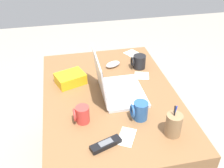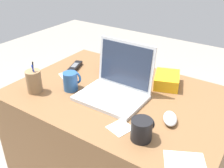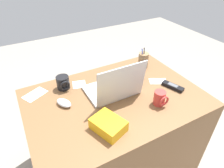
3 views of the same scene
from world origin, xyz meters
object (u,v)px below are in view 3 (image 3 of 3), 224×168
at_px(computer_mouse, 64,103).
at_px(coffee_mug_spare, 63,83).
at_px(snack_bag, 108,125).
at_px(pen_holder, 143,60).
at_px(coffee_mug_tall, 160,98).
at_px(cordless_phone, 173,86).
at_px(coffee_mug_white, 137,73).
at_px(laptop, 114,88).

height_order(computer_mouse, coffee_mug_spare, coffee_mug_spare).
bearing_deg(computer_mouse, snack_bag, 90.33).
distance_m(pen_holder, snack_bag, 0.71).
relative_size(coffee_mug_tall, cordless_phone, 0.59).
bearing_deg(pen_holder, cordless_phone, 92.16).
bearing_deg(coffee_mug_tall, coffee_mug_spare, -43.33).
distance_m(coffee_mug_white, coffee_mug_spare, 0.52).
xyz_separation_m(laptop, coffee_mug_spare, (0.27, -0.22, -0.01)).
relative_size(laptop, cordless_phone, 2.10).
distance_m(coffee_mug_white, pen_holder, 0.19).
bearing_deg(laptop, coffee_mug_tall, 132.21).
bearing_deg(snack_bag, cordless_phone, -168.01).
xyz_separation_m(computer_mouse, pen_holder, (-0.70, -0.15, 0.04)).
relative_size(coffee_mug_tall, coffee_mug_spare, 0.95).
bearing_deg(cordless_phone, coffee_mug_white, -53.15).
relative_size(pen_holder, snack_bag, 1.00).
distance_m(coffee_mug_spare, snack_bag, 0.48).
bearing_deg(computer_mouse, coffee_mug_tall, 126.59).
distance_m(cordless_phone, pen_holder, 0.34).
height_order(coffee_mug_spare, snack_bag, coffee_mug_spare).
bearing_deg(laptop, pen_holder, -151.67).
distance_m(coffee_mug_tall, pen_holder, 0.46).
xyz_separation_m(pen_holder, snack_bag, (0.55, 0.45, -0.03)).
height_order(laptop, coffee_mug_spare, laptop).
distance_m(laptop, coffee_mug_spare, 0.35).
bearing_deg(cordless_phone, pen_holder, -87.84).
height_order(coffee_mug_white, coffee_mug_spare, coffee_mug_white).
distance_m(laptop, coffee_mug_white, 0.25).
bearing_deg(cordless_phone, snack_bag, 11.99).
bearing_deg(coffee_mug_tall, cordless_phone, -155.28).
relative_size(computer_mouse, coffee_mug_white, 1.10).
bearing_deg(cordless_phone, laptop, -18.40).
bearing_deg(coffee_mug_spare, coffee_mug_white, 163.97).
distance_m(computer_mouse, pen_holder, 0.72).
relative_size(computer_mouse, coffee_mug_tall, 1.19).
bearing_deg(coffee_mug_spare, computer_mouse, 73.20).
xyz_separation_m(computer_mouse, coffee_mug_spare, (-0.05, -0.17, 0.03)).
relative_size(coffee_mug_white, coffee_mug_tall, 1.09).
bearing_deg(pen_holder, computer_mouse, 12.04).
relative_size(laptop, snack_bag, 1.93).
relative_size(laptop, pen_holder, 1.93).
bearing_deg(pen_holder, snack_bag, 39.43).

